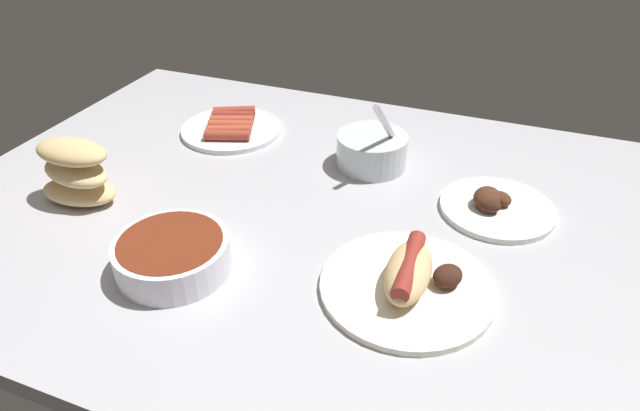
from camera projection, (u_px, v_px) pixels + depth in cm
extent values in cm
cube|color=#B2B2B7|center=(300.00, 211.00, 93.43)|extent=(120.00, 90.00, 3.00)
cylinder|color=silver|center=(372.00, 151.00, 101.66)|extent=(13.00, 13.00, 6.12)
cylinder|color=beige|center=(372.00, 145.00, 100.97)|extent=(11.44, 11.44, 2.75)
cube|color=#B7B7BC|center=(387.00, 127.00, 96.15)|extent=(2.68, 11.28, 12.42)
ellipsoid|color=#DBB77A|center=(79.00, 192.00, 92.39)|extent=(13.74, 8.63, 3.60)
ellipsoid|color=#E5C689|center=(76.00, 172.00, 90.74)|extent=(14.05, 9.34, 3.60)
ellipsoid|color=#DBB77A|center=(71.00, 152.00, 88.86)|extent=(13.01, 7.17, 3.60)
cylinder|color=white|center=(172.00, 255.00, 77.49)|extent=(16.17, 16.17, 4.83)
cylinder|color=maroon|center=(170.00, 244.00, 76.36)|extent=(14.56, 14.56, 1.00)
cylinder|color=white|center=(407.00, 287.00, 74.94)|extent=(23.68, 23.68, 1.00)
ellipsoid|color=#DBB77A|center=(408.00, 272.00, 73.43)|extent=(6.66, 13.41, 4.40)
cylinder|color=maroon|center=(409.00, 265.00, 72.75)|extent=(3.04, 12.57, 2.40)
ellipsoid|color=#381E14|center=(448.00, 276.00, 73.92)|extent=(5.27, 5.59, 2.80)
cylinder|color=white|center=(232.00, 130.00, 114.60)|extent=(20.58, 20.58, 1.00)
cylinder|color=#9E3828|center=(227.00, 135.00, 109.01)|extent=(9.00, 4.94, 2.08)
cylinder|color=#AD472D|center=(229.00, 130.00, 110.90)|extent=(8.93, 5.35, 2.08)
cylinder|color=#AD472D|center=(230.00, 125.00, 112.80)|extent=(9.00, 4.96, 2.08)
cylinder|color=#AD472D|center=(232.00, 120.00, 114.69)|extent=(8.97, 5.12, 2.08)
cylinder|color=maroon|center=(233.00, 116.00, 116.58)|extent=(9.00, 4.91, 2.08)
cylinder|color=#9E3828|center=(234.00, 111.00, 118.47)|extent=(8.85, 5.67, 2.08)
cylinder|color=white|center=(497.00, 208.00, 90.59)|extent=(18.52, 18.52, 1.00)
ellipsoid|color=#381E14|center=(489.00, 204.00, 88.39)|extent=(4.26, 3.59, 2.51)
ellipsoid|color=#472819|center=(487.00, 198.00, 89.55)|extent=(4.87, 5.83, 3.04)
ellipsoid|color=#472819|center=(501.00, 198.00, 90.27)|extent=(4.69, 4.67, 2.01)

